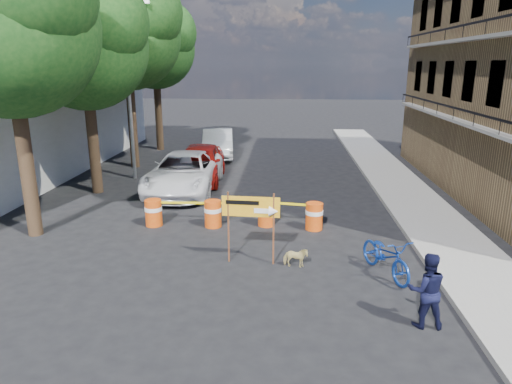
# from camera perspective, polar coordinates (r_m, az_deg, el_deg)

# --- Properties ---
(ground) EXTENTS (120.00, 120.00, 0.00)m
(ground) POSITION_cam_1_polar(r_m,az_deg,el_deg) (12.48, -1.97, -9.35)
(ground) COLOR black
(ground) RESTS_ON ground
(sidewalk_east) EXTENTS (2.40, 40.00, 0.15)m
(sidewalk_east) POSITION_cam_1_polar(r_m,az_deg,el_deg) (18.70, 19.23, -1.34)
(sidewalk_east) COLOR gray
(sidewalk_east) RESTS_ON ground
(tree_near) EXTENTS (5.46, 5.20, 9.15)m
(tree_near) POSITION_cam_1_polar(r_m,az_deg,el_deg) (15.45, -28.48, 17.93)
(tree_near) COLOR #332316
(tree_near) RESTS_ON ground
(tree_mid_a) EXTENTS (5.25, 5.00, 8.68)m
(tree_mid_a) POSITION_cam_1_polar(r_m,az_deg,el_deg) (19.89, -20.56, 16.87)
(tree_mid_a) COLOR #332316
(tree_mid_a) RESTS_ON ground
(tree_mid_b) EXTENTS (5.67, 5.40, 9.62)m
(tree_mid_b) POSITION_cam_1_polar(r_m,az_deg,el_deg) (24.59, -15.80, 18.53)
(tree_mid_b) COLOR #332316
(tree_mid_b) RESTS_ON ground
(tree_far) EXTENTS (5.04, 4.80, 8.84)m
(tree_far) POSITION_cam_1_polar(r_m,az_deg,el_deg) (29.34, -12.42, 17.23)
(tree_far) COLOR #332316
(tree_far) RESTS_ON ground
(streetlamp) EXTENTS (1.25, 0.18, 8.00)m
(streetlamp) POSITION_cam_1_polar(r_m,az_deg,el_deg) (21.94, -15.51, 12.82)
(streetlamp) COLOR gray
(streetlamp) RESTS_ON ground
(barrel_far_left) EXTENTS (0.58, 0.58, 0.90)m
(barrel_far_left) POSITION_cam_1_polar(r_m,az_deg,el_deg) (15.74, -12.69, -2.47)
(barrel_far_left) COLOR red
(barrel_far_left) RESTS_ON ground
(barrel_mid_left) EXTENTS (0.58, 0.58, 0.90)m
(barrel_mid_left) POSITION_cam_1_polar(r_m,az_deg,el_deg) (15.32, -5.41, -2.65)
(barrel_mid_left) COLOR red
(barrel_mid_left) RESTS_ON ground
(barrel_mid_right) EXTENTS (0.58, 0.58, 0.90)m
(barrel_mid_right) POSITION_cam_1_polar(r_m,az_deg,el_deg) (15.36, 1.31, -2.54)
(barrel_mid_right) COLOR red
(barrel_mid_right) RESTS_ON ground
(barrel_far_right) EXTENTS (0.58, 0.58, 0.90)m
(barrel_far_right) POSITION_cam_1_polar(r_m,az_deg,el_deg) (15.13, 7.28, -2.95)
(barrel_far_right) COLOR red
(barrel_far_right) RESTS_ON ground
(detour_sign) EXTENTS (1.56, 0.31, 2.01)m
(detour_sign) POSITION_cam_1_polar(r_m,az_deg,el_deg) (12.15, 0.35, -2.53)
(detour_sign) COLOR #592D19
(detour_sign) RESTS_ON ground
(pedestrian) EXTENTS (0.80, 0.63, 1.63)m
(pedestrian) POSITION_cam_1_polar(r_m,az_deg,el_deg) (10.19, 20.54, -11.41)
(pedestrian) COLOR black
(pedestrian) RESTS_ON ground
(bicycle) EXTENTS (1.08, 1.28, 2.07)m
(bicycle) POSITION_cam_1_polar(r_m,az_deg,el_deg) (12.10, 16.11, -5.50)
(bicycle) COLOR #143DA7
(bicycle) RESTS_ON ground
(dog) EXTENTS (0.69, 0.36, 0.56)m
(dog) POSITION_cam_1_polar(r_m,az_deg,el_deg) (12.39, 4.96, -8.17)
(dog) COLOR #D2C178
(dog) RESTS_ON ground
(suv_white) EXTENTS (2.75, 5.88, 1.63)m
(suv_white) POSITION_cam_1_polar(r_m,az_deg,el_deg) (19.67, -9.00, 2.41)
(suv_white) COLOR white
(suv_white) RESTS_ON ground
(sedan_red) EXTENTS (2.21, 5.09, 1.71)m
(sedan_red) POSITION_cam_1_polar(r_m,az_deg,el_deg) (21.35, -7.03, 3.65)
(sedan_red) COLOR #9E130D
(sedan_red) RESTS_ON ground
(sedan_silver) EXTENTS (2.33, 5.05, 1.60)m
(sedan_silver) POSITION_cam_1_polar(r_m,az_deg,el_deg) (26.85, -4.79, 6.09)
(sedan_silver) COLOR #B9BDC1
(sedan_silver) RESTS_ON ground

